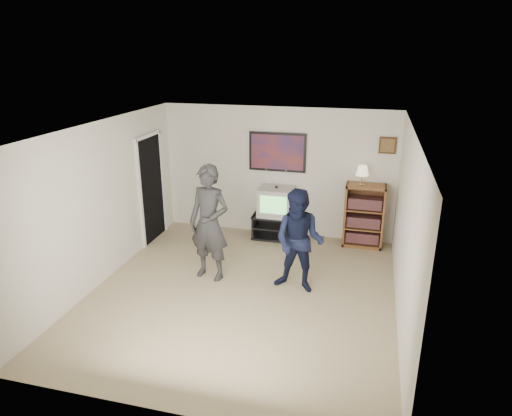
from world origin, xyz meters
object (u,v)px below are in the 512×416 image
at_px(media_stand, 277,226).
at_px(crt_television, 276,201).
at_px(person_short, 299,241).
at_px(person_tall, 209,223).
at_px(bookshelf, 364,216).

bearing_deg(media_stand, crt_television, 179.54).
bearing_deg(person_short, person_tall, -173.90).
height_order(person_tall, person_short, person_tall).
bearing_deg(crt_television, media_stand, 0.78).
distance_m(media_stand, person_tall, 2.09).
relative_size(bookshelf, person_short, 0.74).
bearing_deg(person_tall, person_short, 8.94).
bearing_deg(person_short, bookshelf, 73.69).
bearing_deg(media_stand, bookshelf, 1.31).
distance_m(crt_television, person_short, 2.04).
xyz_separation_m(bookshelf, person_short, (-0.90, -1.95, 0.21)).
xyz_separation_m(media_stand, crt_television, (-0.03, 0.00, 0.51)).
height_order(media_stand, person_tall, person_tall).
xyz_separation_m(media_stand, person_short, (0.72, -1.90, 0.56)).
distance_m(bookshelf, person_tall, 3.02).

